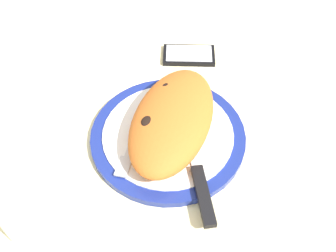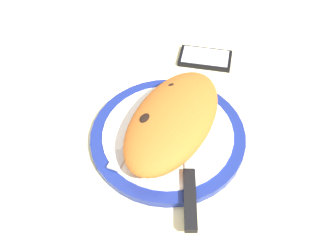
{
  "view_description": "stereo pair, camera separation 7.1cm",
  "coord_description": "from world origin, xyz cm",
  "views": [
    {
      "loc": [
        43.14,
        11.09,
        58.63
      ],
      "look_at": [
        0.0,
        0.0,
        3.74
      ],
      "focal_mm": 42.37,
      "sensor_mm": 36.0,
      "label": 1
    },
    {
      "loc": [
        40.85,
        17.77,
        58.63
      ],
      "look_at": [
        0.0,
        0.0,
        3.74
      ],
      "focal_mm": 42.37,
      "sensor_mm": 36.0,
      "label": 2
    }
  ],
  "objects": [
    {
      "name": "calzone",
      "position": [
        -0.63,
        0.6,
        4.98
      ],
      "size": [
        26.31,
        15.01,
        6.45
      ],
      "color": "#C16023",
      "rests_on": "plate"
    },
    {
      "name": "knife",
      "position": [
        8.6,
        7.57,
        2.24
      ],
      "size": [
        23.03,
        11.26,
        1.2
      ],
      "color": "silver",
      "rests_on": "plate"
    },
    {
      "name": "fork",
      "position": [
        4.23,
        -5.66,
        1.94
      ],
      "size": [
        17.13,
        2.34,
        0.4
      ],
      "color": "silver",
      "rests_on": "plate"
    },
    {
      "name": "smartphone",
      "position": [
        -23.24,
        -1.19,
        0.56
      ],
      "size": [
        8.64,
        12.46,
        1.16
      ],
      "color": "black",
      "rests_on": "ground_plane"
    },
    {
      "name": "ground_plane",
      "position": [
        0.0,
        0.0,
        -1.5
      ],
      "size": [
        150.0,
        150.0,
        3.0
      ],
      "primitive_type": "cube",
      "color": "beige"
    },
    {
      "name": "water_glass",
      "position": [
        22.14,
        -16.83,
        3.78
      ],
      "size": [
        7.14,
        7.14,
        8.72
      ],
      "color": "silver",
      "rests_on": "ground_plane"
    },
    {
      "name": "plate",
      "position": [
        0.0,
        0.0,
        0.83
      ],
      "size": [
        28.47,
        28.47,
        1.74
      ],
      "color": "navy",
      "rests_on": "ground_plane"
    }
  ]
}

